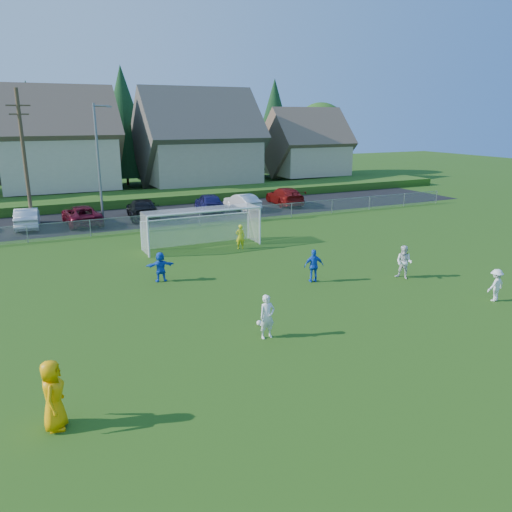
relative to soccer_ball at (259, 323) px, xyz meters
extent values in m
plane|color=#193D0C|center=(2.18, -3.17, -0.11)|extent=(160.00, 160.00, 0.00)
plane|color=black|center=(2.18, 24.33, -0.10)|extent=(60.00, 60.00, 0.00)
cube|color=#1E420F|center=(2.18, 31.83, 0.29)|extent=(70.00, 6.00, 0.80)
sphere|color=white|center=(0.00, 0.00, 0.00)|extent=(0.22, 0.22, 0.22)
imported|color=#FFA305|center=(-7.87, -3.73, 0.87)|extent=(0.85, 1.09, 1.96)
imported|color=white|center=(-0.23, -1.13, 0.74)|extent=(0.64, 0.44, 1.69)
imported|color=white|center=(9.32, 2.20, 0.76)|extent=(0.97, 1.05, 1.73)
imported|color=white|center=(10.82, -2.10, 0.63)|extent=(1.01, 0.64, 1.48)
imported|color=blue|center=(4.87, 3.73, 0.73)|extent=(1.06, 0.66, 1.68)
imported|color=blue|center=(-2.03, 7.15, 0.65)|extent=(1.46, 0.62, 1.53)
imported|color=yellow|center=(4.19, 11.29, 0.67)|extent=(0.64, 0.49, 1.56)
imported|color=silver|center=(-7.64, 23.75, 0.65)|extent=(1.93, 4.72, 1.52)
imported|color=#550918|center=(-3.82, 23.36, 0.62)|extent=(2.71, 5.40, 1.47)
imported|color=black|center=(0.94, 23.53, 0.69)|extent=(2.86, 5.75, 1.61)
imported|color=#17154C|center=(6.95, 24.22, 0.69)|extent=(2.54, 4.94, 1.61)
imported|color=silver|center=(9.89, 23.68, 0.61)|extent=(2.00, 4.49, 1.43)
imported|color=maroon|center=(14.65, 24.44, 0.70)|extent=(2.95, 5.81, 1.61)
cylinder|color=white|center=(-1.47, 11.83, 1.11)|extent=(0.12, 0.12, 2.44)
cylinder|color=white|center=(5.83, 11.83, 1.11)|extent=(0.12, 0.12, 2.44)
cylinder|color=white|center=(2.18, 11.83, 2.33)|extent=(7.30, 0.12, 0.12)
cylinder|color=white|center=(-1.47, 13.63, 0.79)|extent=(0.08, 0.08, 1.80)
cylinder|color=white|center=(5.83, 13.63, 0.79)|extent=(0.08, 0.08, 1.80)
cylinder|color=white|center=(2.18, 13.63, 1.69)|extent=(7.30, 0.08, 0.08)
cube|color=silver|center=(2.18, 13.63, 0.79)|extent=(7.30, 0.02, 1.80)
cube|color=silver|center=(-1.47, 12.73, 1.11)|extent=(0.02, 1.80, 2.44)
cube|color=silver|center=(5.83, 12.73, 1.11)|extent=(0.02, 1.80, 2.44)
cube|color=silver|center=(2.18, 12.73, 2.33)|extent=(7.30, 1.80, 0.02)
cube|color=gray|center=(2.18, 18.83, 1.06)|extent=(52.00, 0.03, 0.03)
cube|color=gray|center=(2.18, 18.83, 0.49)|extent=(52.00, 0.02, 1.14)
cylinder|color=gray|center=(2.18, 18.83, 0.49)|extent=(0.06, 0.06, 1.20)
cylinder|color=gray|center=(28.18, 18.83, 0.49)|extent=(0.06, 0.06, 1.20)
cylinder|color=slate|center=(-2.32, 22.83, 4.39)|extent=(0.18, 0.18, 9.00)
cylinder|color=slate|center=(-1.82, 22.83, 8.69)|extent=(1.20, 0.12, 0.12)
cube|color=slate|center=(-1.22, 22.83, 8.64)|extent=(0.36, 0.18, 0.12)
cylinder|color=#473321|center=(-7.32, 23.83, 4.89)|extent=(0.26, 0.26, 10.00)
cube|color=#473321|center=(-7.32, 23.83, 8.69)|extent=(1.60, 0.10, 0.10)
cube|color=#473321|center=(-7.32, 23.83, 8.09)|extent=(1.30, 0.10, 0.10)
cube|color=#C6B58E|center=(-3.82, 39.83, 3.44)|extent=(11.00, 9.00, 5.50)
pyramid|color=brown|center=(-3.82, 39.83, 11.15)|extent=(12.10, 9.90, 4.96)
cube|color=tan|center=(11.18, 38.83, 3.19)|extent=(12.00, 10.00, 5.00)
pyramid|color=#4C473F|center=(11.18, 38.83, 11.21)|extent=(13.20, 11.00, 5.52)
cube|color=tan|center=(26.18, 39.83, 2.69)|extent=(9.00, 8.00, 4.00)
pyramid|color=brown|center=(26.18, 39.83, 9.10)|extent=(9.90, 8.80, 4.41)
cylinder|color=#382616|center=(-5.82, 47.83, 0.49)|extent=(0.30, 0.30, 1.20)
cone|color=#143819|center=(-5.82, 47.83, 6.49)|extent=(6.24, 6.24, 10.80)
cylinder|color=#382616|center=(4.18, 44.83, 0.49)|extent=(0.30, 0.30, 1.20)
cone|color=#143819|center=(4.18, 44.83, 7.39)|extent=(7.28, 7.28, 12.60)
cylinder|color=#382616|center=(14.18, 46.83, 1.87)|extent=(0.36, 0.36, 3.96)
sphere|color=#2B5B19|center=(14.18, 46.83, 6.71)|extent=(8.36, 8.36, 8.36)
cylinder|color=#382616|center=(24.18, 44.83, 0.49)|extent=(0.30, 0.30, 1.20)
cone|color=#143819|center=(24.18, 44.83, 6.94)|extent=(6.76, 6.76, 11.70)
cylinder|color=#382616|center=(32.18, 45.83, 1.69)|extent=(0.36, 0.36, 3.60)
sphere|color=#2B5B19|center=(32.18, 45.83, 6.09)|extent=(7.60, 7.60, 7.60)
camera|label=1|loc=(-8.10, -16.53, 7.94)|focal=35.00mm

